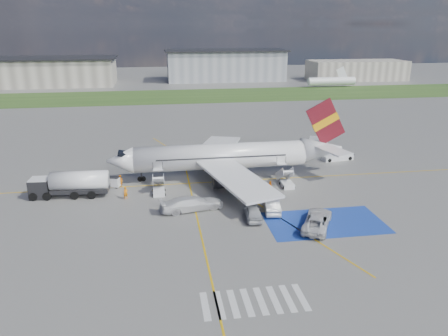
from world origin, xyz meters
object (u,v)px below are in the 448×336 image
at_px(car_silver_b, 271,205).
at_px(van_white_a, 317,218).
at_px(airliner, 230,156).
at_px(gpu_cart, 113,182).
at_px(car_silver_a, 253,212).
at_px(van_white_b, 192,201).
at_px(fuel_tanker, 70,186).
at_px(belt_loader, 338,157).

xyz_separation_m(car_silver_b, van_white_a, (4.21, -5.01, 0.26)).
bearing_deg(airliner, gpu_cart, -174.07).
distance_m(car_silver_a, van_white_a, 7.71).
height_order(car_silver_a, van_white_b, van_white_b).
distance_m(fuel_tanker, belt_loader, 44.30).
relative_size(fuel_tanker, belt_loader, 1.78).
bearing_deg(van_white_b, car_silver_b, -112.40).
relative_size(airliner, gpu_cart, 17.17).
relative_size(belt_loader, car_silver_b, 1.15).
distance_m(belt_loader, van_white_b, 32.31).
bearing_deg(car_silver_b, gpu_cart, -23.79).
height_order(fuel_tanker, van_white_b, fuel_tanker).
distance_m(gpu_cart, car_silver_a, 22.42).
distance_m(fuel_tanker, van_white_a, 33.38).
xyz_separation_m(gpu_cart, car_silver_a, (17.72, -13.74, 0.13)).
height_order(airliner, belt_loader, airliner).
bearing_deg(car_silver_a, airliner, -84.94).
xyz_separation_m(gpu_cart, belt_loader, (37.58, 7.71, -0.27)).
bearing_deg(gpu_cart, fuel_tanker, -132.80).
bearing_deg(car_silver_a, fuel_tanker, -21.17).
height_order(car_silver_b, van_white_b, van_white_b).
xyz_separation_m(fuel_tanker, car_silver_b, (25.92, -9.35, -0.65)).
height_order(belt_loader, car_silver_b, belt_loader).
relative_size(car_silver_a, car_silver_b, 0.95).
relative_size(fuel_tanker, van_white_a, 1.78).
bearing_deg(van_white_b, belt_loader, -67.37).
xyz_separation_m(airliner, fuel_tanker, (-22.97, -4.54, -1.90)).
distance_m(car_silver_b, van_white_b, 10.09).
bearing_deg(car_silver_a, van_white_a, 158.50).
xyz_separation_m(fuel_tanker, gpu_cart, (5.47, 2.72, -0.80)).
distance_m(belt_loader, car_silver_b, 26.17).
height_order(gpu_cart, car_silver_b, car_silver_b).
xyz_separation_m(belt_loader, car_silver_b, (-17.13, -19.78, 0.42)).
bearing_deg(van_white_a, gpu_cart, -6.40).
xyz_separation_m(belt_loader, van_white_a, (-12.92, -24.79, 0.68)).
height_order(gpu_cart, belt_loader, belt_loader).
height_order(fuel_tanker, car_silver_b, fuel_tanker).
relative_size(gpu_cart, van_white_b, 0.35).
distance_m(fuel_tanker, van_white_b, 17.63).
distance_m(fuel_tanker, car_silver_a, 25.68).
xyz_separation_m(fuel_tanker, van_white_b, (16.04, -7.30, -0.30)).
relative_size(car_silver_b, van_white_a, 0.87).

